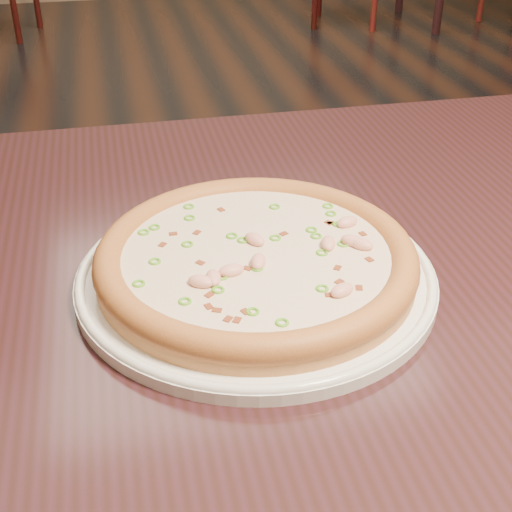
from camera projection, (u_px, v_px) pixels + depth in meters
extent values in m
plane|color=black|center=(404.00, 450.00, 1.50)|extent=(9.00, 9.00, 0.00)
cube|color=black|center=(354.00, 259.00, 0.77)|extent=(1.20, 0.80, 0.04)
cylinder|color=white|center=(256.00, 277.00, 0.70)|extent=(0.35, 0.35, 0.01)
torus|color=white|center=(256.00, 272.00, 0.69)|extent=(0.35, 0.35, 0.01)
cylinder|color=#BE854B|center=(256.00, 264.00, 0.69)|extent=(0.31, 0.31, 0.02)
torus|color=#C3703F|center=(256.00, 256.00, 0.68)|extent=(0.31, 0.31, 0.03)
cylinder|color=#F5DFC6|center=(256.00, 254.00, 0.68)|extent=(0.26, 0.26, 0.00)
ellipsoid|color=#F2B29E|center=(255.00, 239.00, 0.69)|extent=(0.02, 0.03, 0.01)
ellipsoid|color=#F2B29E|center=(231.00, 270.00, 0.65)|extent=(0.03, 0.02, 0.01)
ellipsoid|color=#F2B29E|center=(347.00, 222.00, 0.72)|extent=(0.03, 0.02, 0.01)
ellipsoid|color=#F2B29E|center=(213.00, 278.00, 0.64)|extent=(0.02, 0.03, 0.01)
ellipsoid|color=#F2B29E|center=(328.00, 243.00, 0.69)|extent=(0.02, 0.03, 0.01)
ellipsoid|color=#F2B29E|center=(258.00, 261.00, 0.66)|extent=(0.02, 0.03, 0.01)
ellipsoid|color=#F2B29E|center=(353.00, 241.00, 0.69)|extent=(0.03, 0.03, 0.01)
ellipsoid|color=#F2B29E|center=(361.00, 244.00, 0.69)|extent=(0.03, 0.03, 0.01)
ellipsoid|color=#F2B29E|center=(201.00, 282.00, 0.63)|extent=(0.03, 0.02, 0.01)
ellipsoid|color=#F2B29E|center=(342.00, 290.00, 0.62)|extent=(0.03, 0.02, 0.01)
cube|color=maroon|center=(173.00, 235.00, 0.71)|extent=(0.01, 0.01, 0.00)
cube|color=maroon|center=(245.00, 312.00, 0.60)|extent=(0.01, 0.01, 0.00)
cube|color=maroon|center=(363.00, 235.00, 0.71)|extent=(0.01, 0.01, 0.00)
cube|color=maroon|center=(331.00, 224.00, 0.73)|extent=(0.01, 0.01, 0.00)
cube|color=maroon|center=(339.00, 283.00, 0.64)|extent=(0.01, 0.01, 0.00)
cube|color=maroon|center=(237.00, 321.00, 0.59)|extent=(0.01, 0.01, 0.00)
cube|color=maroon|center=(217.00, 311.00, 0.60)|extent=(0.01, 0.01, 0.00)
cube|color=maroon|center=(359.00, 289.00, 0.63)|extent=(0.01, 0.01, 0.00)
cube|color=maroon|center=(284.00, 235.00, 0.71)|extent=(0.01, 0.01, 0.00)
cube|color=maroon|center=(209.00, 307.00, 0.60)|extent=(0.01, 0.01, 0.00)
cube|color=maroon|center=(221.00, 210.00, 0.75)|extent=(0.01, 0.01, 0.00)
cube|color=maroon|center=(200.00, 264.00, 0.66)|extent=(0.01, 0.01, 0.00)
cube|color=maroon|center=(337.00, 269.00, 0.66)|extent=(0.01, 0.01, 0.00)
cube|color=maroon|center=(247.00, 269.00, 0.65)|extent=(0.01, 0.01, 0.00)
cube|color=maroon|center=(329.00, 223.00, 0.73)|extent=(0.01, 0.01, 0.00)
cube|color=maroon|center=(330.00, 296.00, 0.62)|extent=(0.01, 0.01, 0.00)
cube|color=maroon|center=(197.00, 233.00, 0.71)|extent=(0.01, 0.01, 0.00)
cube|color=maroon|center=(209.00, 296.00, 0.62)|extent=(0.01, 0.01, 0.00)
cube|color=maroon|center=(163.00, 245.00, 0.69)|extent=(0.01, 0.01, 0.00)
cube|color=maroon|center=(228.00, 320.00, 0.59)|extent=(0.01, 0.01, 0.00)
cube|color=maroon|center=(369.00, 260.00, 0.67)|extent=(0.01, 0.01, 0.00)
torus|color=#56AB21|center=(243.00, 240.00, 0.70)|extent=(0.01, 0.01, 0.00)
torus|color=#56AB21|center=(338.00, 224.00, 0.72)|extent=(0.02, 0.02, 0.00)
torus|color=#56AB21|center=(154.00, 227.00, 0.72)|extent=(0.02, 0.02, 0.00)
torus|color=#56AB21|center=(322.00, 253.00, 0.68)|extent=(0.01, 0.01, 0.00)
torus|color=#56AB21|center=(275.00, 238.00, 0.70)|extent=(0.02, 0.02, 0.00)
torus|color=#56AB21|center=(275.00, 207.00, 0.76)|extent=(0.02, 0.02, 0.00)
torus|color=#56AB21|center=(187.00, 244.00, 0.69)|extent=(0.01, 0.01, 0.00)
torus|color=#56AB21|center=(222.00, 277.00, 0.64)|extent=(0.01, 0.01, 0.00)
torus|color=#56AB21|center=(232.00, 236.00, 0.70)|extent=(0.02, 0.02, 0.00)
torus|color=#56AB21|center=(282.00, 323.00, 0.58)|extent=(0.02, 0.02, 0.00)
torus|color=#56AB21|center=(322.00, 289.00, 0.63)|extent=(0.01, 0.01, 0.00)
torus|color=#56AB21|center=(189.00, 207.00, 0.76)|extent=(0.02, 0.02, 0.00)
torus|color=#56AB21|center=(189.00, 218.00, 0.74)|extent=(0.02, 0.02, 0.00)
torus|color=#56AB21|center=(218.00, 290.00, 0.62)|extent=(0.02, 0.02, 0.00)
torus|color=#56AB21|center=(155.00, 262.00, 0.66)|extent=(0.01, 0.01, 0.00)
torus|color=#56AB21|center=(253.00, 312.00, 0.60)|extent=(0.02, 0.02, 0.00)
torus|color=#56AB21|center=(257.00, 268.00, 0.65)|extent=(0.01, 0.01, 0.00)
torus|color=#56AB21|center=(328.00, 206.00, 0.76)|extent=(0.01, 0.01, 0.00)
torus|color=#56AB21|center=(316.00, 236.00, 0.70)|extent=(0.01, 0.01, 0.00)
torus|color=#56AB21|center=(139.00, 284.00, 0.63)|extent=(0.02, 0.02, 0.00)
torus|color=#56AB21|center=(185.00, 301.00, 0.61)|extent=(0.02, 0.02, 0.00)
torus|color=#56AB21|center=(311.00, 230.00, 0.71)|extent=(0.01, 0.01, 0.00)
torus|color=#56AB21|center=(343.00, 244.00, 0.69)|extent=(0.01, 0.01, 0.00)
torus|color=#56AB21|center=(144.00, 232.00, 0.71)|extent=(0.02, 0.02, 0.00)
torus|color=#56AB21|center=(331.00, 214.00, 0.74)|extent=(0.02, 0.02, 0.00)
torus|color=#56AB21|center=(344.00, 291.00, 0.62)|extent=(0.02, 0.02, 0.00)
cylinder|color=maroon|center=(14.00, 7.00, 4.06)|extent=(0.04, 0.04, 0.41)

